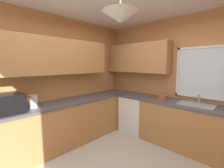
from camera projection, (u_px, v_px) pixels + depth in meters
name	position (u px, v px, depth m)	size (l,w,h in m)	color
room_shell	(122.00, 57.00, 2.46)	(3.70, 3.88, 2.70)	#C6844C
counter_run_left	(65.00, 123.00, 3.08)	(0.65, 3.49, 0.90)	#AD7542
counter_run_back	(178.00, 124.00, 3.04)	(2.79, 0.65, 0.90)	#AD7542
dishwasher	(135.00, 114.00, 3.73)	(0.60, 0.60, 0.86)	white
microwave	(9.00, 103.00, 2.35)	(0.48, 0.36, 0.29)	black
kettle	(34.00, 102.00, 2.58)	(0.13, 0.13, 0.22)	#B7B7BC
sink_assembly	(196.00, 104.00, 2.78)	(0.61, 0.40, 0.19)	#9EA0A5
bowl	(162.00, 97.00, 3.23)	(0.23, 0.23, 0.09)	#B74C42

